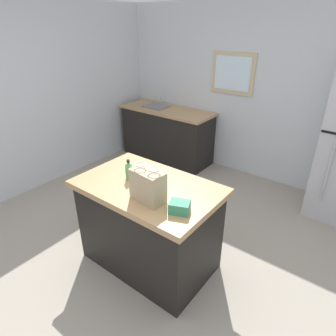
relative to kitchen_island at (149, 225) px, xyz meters
name	(u,v)px	position (x,y,z in m)	size (l,w,h in m)	color
ground	(150,274)	(0.12, -0.14, -0.46)	(6.34, 6.34, 0.00)	#9E9384
back_wall	(268,96)	(0.11, 2.50, 0.80)	(4.99, 0.13, 2.50)	silver
kitchen_island	(149,225)	(0.00, 0.00, 0.00)	(1.30, 0.83, 0.91)	black
sink_counter	(167,133)	(-1.44, 2.13, 0.00)	(1.62, 0.62, 1.08)	black
shopping_bag	(148,185)	(0.16, -0.18, 0.58)	(0.30, 0.19, 0.31)	tan
small_box	(180,207)	(0.47, -0.16, 0.49)	(0.16, 0.12, 0.09)	#388E66
bottle	(129,171)	(-0.21, -0.02, 0.54)	(0.06, 0.06, 0.20)	#4C9956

